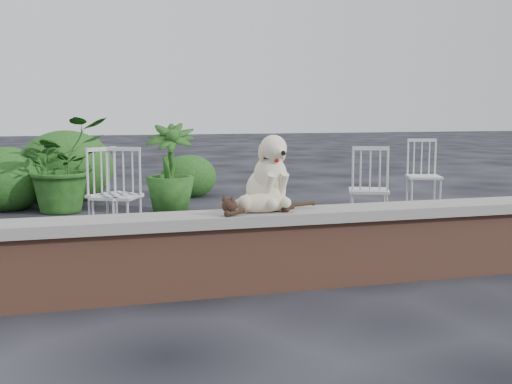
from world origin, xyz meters
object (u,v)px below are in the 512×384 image
object	(u,v)px
chair_d	(424,175)
potted_plant_b	(170,168)
chair_a	(115,194)
cat	(262,202)
chair_c	(369,189)
chair_b	(117,195)
potted_plant_a	(62,165)
dog	(266,171)

from	to	relation	value
chair_d	potted_plant_b	bearing A→B (deg)	-175.28
chair_a	potted_plant_b	size ratio (longest dim) A/B	0.82
cat	chair_c	distance (m)	2.60
chair_b	chair_c	xyz separation A→B (m)	(2.66, -0.28, 0.00)
chair_d	chair_c	bearing A→B (deg)	-120.25
chair_c	potted_plant_b	size ratio (longest dim) A/B	0.82
chair_b	chair_c	size ratio (longest dim) A/B	1.00
chair_d	potted_plant_a	xyz separation A→B (m)	(-4.53, 1.28, 0.15)
potted_plant_a	chair_a	bearing A→B (deg)	-75.77
chair_d	dog	bearing A→B (deg)	-116.90
cat	chair_d	size ratio (longest dim) A/B	1.00
cat	chair_a	bearing A→B (deg)	102.41
cat	potted_plant_b	xyz separation A→B (m)	(-0.07, 3.86, -0.08)
chair_b	potted_plant_b	bearing A→B (deg)	91.19
cat	chair_a	xyz separation A→B (m)	(-0.89, 2.22, -0.19)
dog	potted_plant_a	xyz separation A→B (m)	(-1.49, 4.12, -0.25)
chair_a	chair_c	bearing A→B (deg)	-44.80
chair_c	potted_plant_a	world-z (taller)	potted_plant_a
dog	chair_d	size ratio (longest dim) A/B	0.61
dog	potted_plant_a	bearing A→B (deg)	100.44
dog	cat	size ratio (longest dim) A/B	0.61
cat	chair_d	xyz separation A→B (m)	(3.12, 2.99, -0.19)
chair_c	chair_a	size ratio (longest dim) A/B	1.00
cat	chair_b	distance (m)	2.34
potted_plant_b	dog	bearing A→B (deg)	-87.68
chair_a	potted_plant_a	world-z (taller)	potted_plant_a
chair_d	potted_plant_b	world-z (taller)	potted_plant_b
chair_b	potted_plant_a	bearing A→B (deg)	130.79
chair_b	potted_plant_b	world-z (taller)	potted_plant_b
dog	chair_d	xyz separation A→B (m)	(3.04, 2.84, -0.40)
chair_d	potted_plant_a	world-z (taller)	potted_plant_a
chair_d	potted_plant_a	bearing A→B (deg)	-175.74
chair_a	dog	bearing A→B (deg)	-102.47
chair_b	chair_a	xyz separation A→B (m)	(-0.02, 0.06, 0.00)
chair_b	potted_plant_b	size ratio (longest dim) A/B	0.82
chair_d	chair_a	xyz separation A→B (m)	(-4.01, -0.77, 0.00)
dog	chair_d	world-z (taller)	dog
cat	chair_d	world-z (taller)	chair_d
chair_b	potted_plant_a	distance (m)	2.18
cat	potted_plant_b	distance (m)	3.86
potted_plant_a	potted_plant_b	size ratio (longest dim) A/B	1.07
chair_b	chair_c	bearing A→B (deg)	20.36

